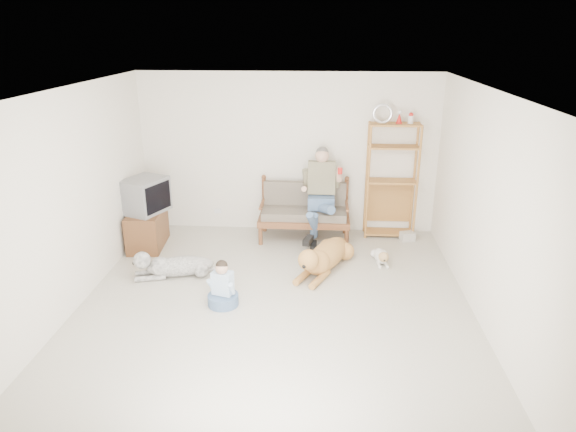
# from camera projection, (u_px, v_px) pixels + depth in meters

# --- Properties ---
(floor) EXTENTS (5.50, 5.50, 0.00)m
(floor) POSITION_uv_depth(u_px,v_px,m) (274.00, 307.00, 6.55)
(floor) COLOR beige
(floor) RESTS_ON ground
(ceiling) EXTENTS (5.50, 5.50, 0.00)m
(ceiling) POSITION_uv_depth(u_px,v_px,m) (272.00, 91.00, 5.62)
(ceiling) COLOR silver
(ceiling) RESTS_ON ground
(wall_back) EXTENTS (5.00, 0.00, 5.00)m
(wall_back) POSITION_uv_depth(u_px,v_px,m) (288.00, 154.00, 8.66)
(wall_back) COLOR silver
(wall_back) RESTS_ON ground
(wall_front) EXTENTS (5.00, 0.00, 5.00)m
(wall_front) POSITION_uv_depth(u_px,v_px,m) (236.00, 338.00, 3.51)
(wall_front) COLOR silver
(wall_front) RESTS_ON ground
(wall_left) EXTENTS (0.00, 5.50, 5.50)m
(wall_left) POSITION_uv_depth(u_px,v_px,m) (69.00, 203.00, 6.24)
(wall_left) COLOR silver
(wall_left) RESTS_ON ground
(wall_right) EXTENTS (0.00, 5.50, 5.50)m
(wall_right) POSITION_uv_depth(u_px,v_px,m) (488.00, 212.00, 5.93)
(wall_right) COLOR silver
(wall_right) RESTS_ON ground
(loveseat) EXTENTS (1.50, 0.70, 0.95)m
(loveseat) POSITION_uv_depth(u_px,v_px,m) (304.00, 210.00, 8.57)
(loveseat) COLOR brown
(loveseat) RESTS_ON ground
(man) EXTENTS (0.59, 0.85, 1.37)m
(man) POSITION_uv_depth(u_px,v_px,m) (319.00, 201.00, 8.29)
(man) COLOR slate
(man) RESTS_ON loveseat
(etagere) EXTENTS (0.85, 0.37, 2.23)m
(etagere) POSITION_uv_depth(u_px,v_px,m) (391.00, 180.00, 8.49)
(etagere) COLOR #BA743A
(etagere) RESTS_ON ground
(book_stack) EXTENTS (0.26, 0.23, 0.14)m
(book_stack) POSITION_uv_depth(u_px,v_px,m) (407.00, 236.00, 8.58)
(book_stack) COLOR beige
(book_stack) RESTS_ON ground
(tv_stand) EXTENTS (0.57, 0.94, 0.60)m
(tv_stand) POSITION_uv_depth(u_px,v_px,m) (147.00, 229.00, 8.28)
(tv_stand) COLOR brown
(tv_stand) RESTS_ON ground
(crt_tv) EXTENTS (0.73, 0.80, 0.54)m
(crt_tv) POSITION_uv_depth(u_px,v_px,m) (145.00, 195.00, 8.07)
(crt_tv) COLOR slate
(crt_tv) RESTS_ON tv_stand
(wall_outlet) EXTENTS (0.12, 0.02, 0.08)m
(wall_outlet) POSITION_uv_depth(u_px,v_px,m) (218.00, 211.00, 9.08)
(wall_outlet) COLOR silver
(wall_outlet) RESTS_ON ground
(golden_retriever) EXTENTS (0.87, 1.60, 0.51)m
(golden_retriever) POSITION_uv_depth(u_px,v_px,m) (324.00, 257.00, 7.48)
(golden_retriever) COLOR #C07842
(golden_retriever) RESTS_ON ground
(shaggy_dog) EXTENTS (1.33, 0.56, 0.41)m
(shaggy_dog) POSITION_uv_depth(u_px,v_px,m) (172.00, 266.00, 7.31)
(shaggy_dog) COLOR white
(shaggy_dog) RESTS_ON ground
(terrier) EXTENTS (0.22, 0.65, 0.24)m
(terrier) POSITION_uv_depth(u_px,v_px,m) (381.00, 256.00, 7.75)
(terrier) COLOR white
(terrier) RESTS_ON ground
(child) EXTENTS (0.39, 0.39, 0.62)m
(child) POSITION_uv_depth(u_px,v_px,m) (223.00, 289.00, 6.53)
(child) COLOR slate
(child) RESTS_ON ground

